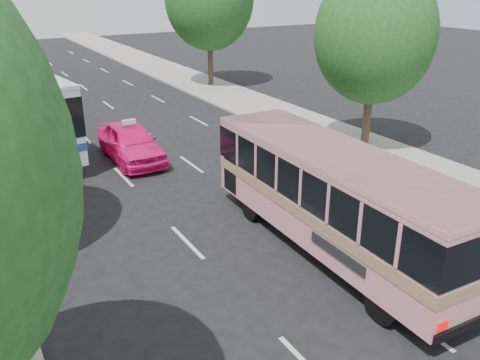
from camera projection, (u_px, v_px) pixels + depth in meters
ground at (323, 292)px, 12.63m from camera, size 120.00×120.00×0.00m
sidewalk_right at (232, 97)px, 32.61m from camera, size 4.00×90.00×0.12m
tree_right_near at (378, 30)px, 21.11m from camera, size 5.10×5.10×7.95m
pink_bus at (335, 190)px, 13.87m from camera, size 2.60×9.37×2.97m
pink_taxi at (131, 142)px, 21.30m from camera, size 1.91×4.69×1.60m
white_pickup at (48, 133)px, 22.94m from camera, size 2.23×4.97×1.41m
tour_coach_front at (5, 99)px, 22.57m from camera, size 4.19×12.37×3.63m
taxi_roof_sign at (129, 122)px, 20.97m from camera, size 0.55×0.18×0.18m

